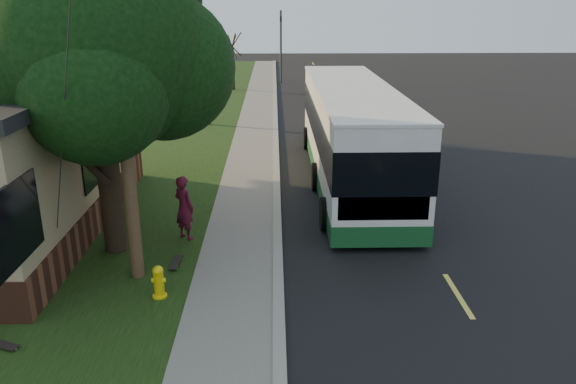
{
  "coord_description": "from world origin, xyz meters",
  "views": [
    {
      "loc": [
        -0.06,
        -10.96,
        6.23
      ],
      "look_at": [
        0.28,
        2.83,
        1.5
      ],
      "focal_mm": 35.0,
      "sensor_mm": 36.0,
      "label": 1
    }
  ],
  "objects_px": {
    "leafy_tree": "(98,48)",
    "skateboard_main": "(176,262)",
    "skateboard_spare": "(0,344)",
    "distant_car": "(331,84)",
    "bare_tree_near": "(207,84)",
    "bare_tree_far": "(233,62)",
    "transit_bus": "(352,132)",
    "utility_pole": "(119,81)",
    "fire_hydrant": "(159,282)",
    "skateboarder": "(184,208)",
    "traffic_signal": "(281,42)"
  },
  "relations": [
    {
      "from": "skateboarder",
      "to": "leafy_tree",
      "type": "bearing_deg",
      "value": 57.94
    },
    {
      "from": "traffic_signal",
      "to": "distant_car",
      "type": "relative_size",
      "value": 1.21
    },
    {
      "from": "skateboarder",
      "to": "skateboard_spare",
      "type": "bearing_deg",
      "value": 101.0
    },
    {
      "from": "distant_car",
      "to": "traffic_signal",
      "type": "bearing_deg",
      "value": 111.02
    },
    {
      "from": "leafy_tree",
      "to": "bare_tree_far",
      "type": "bearing_deg",
      "value": 87.55
    },
    {
      "from": "skateboarder",
      "to": "distant_car",
      "type": "bearing_deg",
      "value": -64.95
    },
    {
      "from": "utility_pole",
      "to": "traffic_signal",
      "type": "distance_m",
      "value": 33.26
    },
    {
      "from": "skateboarder",
      "to": "skateboard_spare",
      "type": "xyz_separation_m",
      "value": [
        -2.73,
        -5.03,
        -0.83
      ]
    },
    {
      "from": "utility_pole",
      "to": "skateboard_main",
      "type": "xyz_separation_m",
      "value": [
        0.81,
        0.58,
        -4.51
      ]
    },
    {
      "from": "traffic_signal",
      "to": "skateboard_main",
      "type": "xyz_separation_m",
      "value": [
        -3.0,
        -32.43,
        -3.04
      ]
    },
    {
      "from": "fire_hydrant",
      "to": "transit_bus",
      "type": "bearing_deg",
      "value": 58.03
    },
    {
      "from": "utility_pole",
      "to": "skateboard_main",
      "type": "relative_size",
      "value": 11.27
    },
    {
      "from": "skateboarder",
      "to": "bare_tree_far",
      "type": "bearing_deg",
      "value": -49.47
    },
    {
      "from": "bare_tree_near",
      "to": "skateboard_main",
      "type": "height_order",
      "value": "bare_tree_near"
    },
    {
      "from": "bare_tree_near",
      "to": "bare_tree_far",
      "type": "height_order",
      "value": "bare_tree_near"
    },
    {
      "from": "bare_tree_far",
      "to": "transit_bus",
      "type": "xyz_separation_m",
      "value": [
        5.68,
        -21.54,
        -0.19
      ]
    },
    {
      "from": "traffic_signal",
      "to": "skateboard_spare",
      "type": "distance_m",
      "value": 36.4
    },
    {
      "from": "fire_hydrant",
      "to": "skateboard_main",
      "type": "bearing_deg",
      "value": 86.36
    },
    {
      "from": "traffic_signal",
      "to": "skateboarder",
      "type": "relative_size",
      "value": 3.11
    },
    {
      "from": "utility_pole",
      "to": "distant_car",
      "type": "distance_m",
      "value": 28.07
    },
    {
      "from": "transit_bus",
      "to": "bare_tree_far",
      "type": "bearing_deg",
      "value": 104.77
    },
    {
      "from": "utility_pole",
      "to": "leafy_tree",
      "type": "height_order",
      "value": "utility_pole"
    },
    {
      "from": "bare_tree_far",
      "to": "transit_bus",
      "type": "distance_m",
      "value": 22.28
    },
    {
      "from": "skateboard_spare",
      "to": "distant_car",
      "type": "relative_size",
      "value": 0.17
    },
    {
      "from": "fire_hydrant",
      "to": "utility_pole",
      "type": "xyz_separation_m",
      "value": [
        -0.71,
        0.99,
        4.2
      ]
    },
    {
      "from": "bare_tree_far",
      "to": "skateboard_spare",
      "type": "bearing_deg",
      "value": -94.0
    },
    {
      "from": "transit_bus",
      "to": "distant_car",
      "type": "distance_m",
      "value": 19.47
    },
    {
      "from": "transit_bus",
      "to": "utility_pole",
      "type": "bearing_deg",
      "value": -128.72
    },
    {
      "from": "bare_tree_near",
      "to": "transit_bus",
      "type": "height_order",
      "value": "bare_tree_near"
    },
    {
      "from": "bare_tree_far",
      "to": "skateboard_main",
      "type": "xyz_separation_m",
      "value": [
        0.5,
        -28.43,
        -1.88
      ]
    },
    {
      "from": "leafy_tree",
      "to": "skateboard_main",
      "type": "height_order",
      "value": "leafy_tree"
    },
    {
      "from": "bare_tree_far",
      "to": "leafy_tree",
      "type": "bearing_deg",
      "value": -92.45
    },
    {
      "from": "fire_hydrant",
      "to": "skateboard_main",
      "type": "xyz_separation_m",
      "value": [
        0.1,
        1.57,
        -0.31
      ]
    },
    {
      "from": "bare_tree_near",
      "to": "skateboarder",
      "type": "relative_size",
      "value": 2.44
    },
    {
      "from": "leafy_tree",
      "to": "skateboard_main",
      "type": "bearing_deg",
      "value": -32.82
    },
    {
      "from": "traffic_signal",
      "to": "skateboard_main",
      "type": "height_order",
      "value": "traffic_signal"
    },
    {
      "from": "fire_hydrant",
      "to": "bare_tree_near",
      "type": "relative_size",
      "value": 0.17
    },
    {
      "from": "leafy_tree",
      "to": "distant_car",
      "type": "relative_size",
      "value": 1.71
    },
    {
      "from": "bare_tree_near",
      "to": "bare_tree_far",
      "type": "distance_m",
      "value": 12.01
    },
    {
      "from": "bare_tree_far",
      "to": "skateboarder",
      "type": "height_order",
      "value": "bare_tree_far"
    },
    {
      "from": "transit_bus",
      "to": "bare_tree_near",
      "type": "bearing_deg",
      "value": 122.92
    },
    {
      "from": "leafy_tree",
      "to": "transit_bus",
      "type": "height_order",
      "value": "leafy_tree"
    },
    {
      "from": "leafy_tree",
      "to": "skateboarder",
      "type": "xyz_separation_m",
      "value": [
        1.67,
        0.56,
        -4.21
      ]
    },
    {
      "from": "leafy_tree",
      "to": "distant_car",
      "type": "xyz_separation_m",
      "value": [
        8.01,
        25.21,
        -4.39
      ]
    },
    {
      "from": "fire_hydrant",
      "to": "distant_car",
      "type": "distance_m",
      "value": 28.6
    },
    {
      "from": "fire_hydrant",
      "to": "skateboard_main",
      "type": "height_order",
      "value": "fire_hydrant"
    },
    {
      "from": "skateboard_main",
      "to": "bare_tree_near",
      "type": "bearing_deg",
      "value": 93.48
    },
    {
      "from": "leafy_tree",
      "to": "skateboard_main",
      "type": "distance_m",
      "value": 5.42
    },
    {
      "from": "utility_pole",
      "to": "distant_car",
      "type": "xyz_separation_m",
      "value": [
        7.14,
        26.87,
        -3.85
      ]
    },
    {
      "from": "traffic_signal",
      "to": "skateboard_spare",
      "type": "bearing_deg",
      "value": -99.08
    }
  ]
}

